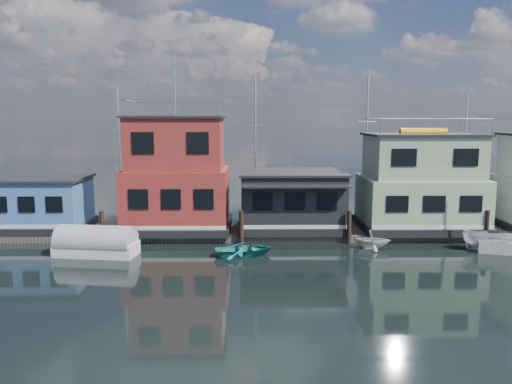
{
  "coord_description": "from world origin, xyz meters",
  "views": [
    {
      "loc": [
        -3.39,
        -22.4,
        8.16
      ],
      "look_at": [
        -3.02,
        12.0,
        3.0
      ],
      "focal_mm": 35.0,
      "sensor_mm": 36.0,
      "label": 1
    }
  ],
  "objects_px": {
    "houseboat_dark": "(292,200)",
    "houseboat_green": "(421,184)",
    "tarp_runabout": "(96,243)",
    "dinghy_teal": "(244,250)",
    "houseboat_blue": "(41,204)",
    "houseboat_red": "(177,176)",
    "motorboat": "(493,241)",
    "dinghy_white": "(372,239)"
  },
  "relations": [
    {
      "from": "houseboat_dark",
      "to": "houseboat_green",
      "type": "relative_size",
      "value": 0.88
    },
    {
      "from": "houseboat_dark",
      "to": "tarp_runabout",
      "type": "xyz_separation_m",
      "value": [
        -12.11,
        -5.38,
        -1.69
      ]
    },
    {
      "from": "tarp_runabout",
      "to": "houseboat_dark",
      "type": "bearing_deg",
      "value": 31.67
    },
    {
      "from": "houseboat_dark",
      "to": "dinghy_teal",
      "type": "relative_size",
      "value": 2.15
    },
    {
      "from": "houseboat_blue",
      "to": "tarp_runabout",
      "type": "height_order",
      "value": "houseboat_blue"
    },
    {
      "from": "houseboat_red",
      "to": "houseboat_dark",
      "type": "bearing_deg",
      "value": -0.14
    },
    {
      "from": "houseboat_red",
      "to": "tarp_runabout",
      "type": "relative_size",
      "value": 2.37
    },
    {
      "from": "dinghy_teal",
      "to": "motorboat",
      "type": "xyz_separation_m",
      "value": [
        15.25,
        0.7,
        0.33
      ]
    },
    {
      "from": "dinghy_teal",
      "to": "houseboat_green",
      "type": "bearing_deg",
      "value": -77.17
    },
    {
      "from": "houseboat_dark",
      "to": "dinghy_white",
      "type": "height_order",
      "value": "houseboat_dark"
    },
    {
      "from": "houseboat_green",
      "to": "houseboat_red",
      "type": "bearing_deg",
      "value": -180.0
    },
    {
      "from": "dinghy_white",
      "to": "houseboat_red",
      "type": "bearing_deg",
      "value": 80.65
    },
    {
      "from": "tarp_runabout",
      "to": "dinghy_white",
      "type": "bearing_deg",
      "value": 12.27
    },
    {
      "from": "dinghy_white",
      "to": "houseboat_green",
      "type": "bearing_deg",
      "value": -38.21
    },
    {
      "from": "houseboat_green",
      "to": "dinghy_teal",
      "type": "distance_m",
      "value": 13.89
    },
    {
      "from": "houseboat_blue",
      "to": "houseboat_dark",
      "type": "xyz_separation_m",
      "value": [
        17.5,
        -0.02,
        0.21
      ]
    },
    {
      "from": "houseboat_red",
      "to": "motorboat",
      "type": "bearing_deg",
      "value": -13.78
    },
    {
      "from": "dinghy_white",
      "to": "motorboat",
      "type": "relative_size",
      "value": 0.64
    },
    {
      "from": "dinghy_white",
      "to": "dinghy_teal",
      "type": "xyz_separation_m",
      "value": [
        -8.02,
        -1.53,
        -0.24
      ]
    },
    {
      "from": "houseboat_green",
      "to": "tarp_runabout",
      "type": "relative_size",
      "value": 1.68
    },
    {
      "from": "tarp_runabout",
      "to": "motorboat",
      "type": "distance_m",
      "value": 24.05
    },
    {
      "from": "houseboat_red",
      "to": "houseboat_green",
      "type": "distance_m",
      "value": 17.01
    },
    {
      "from": "houseboat_red",
      "to": "dinghy_white",
      "type": "distance_m",
      "value": 13.8
    },
    {
      "from": "houseboat_blue",
      "to": "tarp_runabout",
      "type": "distance_m",
      "value": 7.78
    },
    {
      "from": "motorboat",
      "to": "houseboat_dark",
      "type": "bearing_deg",
      "value": 91.41
    },
    {
      "from": "houseboat_green",
      "to": "tarp_runabout",
      "type": "bearing_deg",
      "value": -165.64
    },
    {
      "from": "houseboat_red",
      "to": "dinghy_teal",
      "type": "xyz_separation_m",
      "value": [
        4.69,
        -5.59,
        -3.75
      ]
    },
    {
      "from": "houseboat_dark",
      "to": "motorboat",
      "type": "bearing_deg",
      "value": -22.19
    },
    {
      "from": "houseboat_red",
      "to": "motorboat",
      "type": "height_order",
      "value": "houseboat_red"
    },
    {
      "from": "houseboat_red",
      "to": "houseboat_green",
      "type": "xyz_separation_m",
      "value": [
        17.0,
        0.0,
        -0.55
      ]
    },
    {
      "from": "houseboat_red",
      "to": "houseboat_dark",
      "type": "relative_size",
      "value": 1.6
    },
    {
      "from": "dinghy_white",
      "to": "dinghy_teal",
      "type": "distance_m",
      "value": 8.17
    },
    {
      "from": "houseboat_blue",
      "to": "houseboat_green",
      "type": "distance_m",
      "value": 26.53
    },
    {
      "from": "houseboat_green",
      "to": "tarp_runabout",
      "type": "xyz_separation_m",
      "value": [
        -21.11,
        -5.4,
        -2.83
      ]
    },
    {
      "from": "houseboat_blue",
      "to": "tarp_runabout",
      "type": "relative_size",
      "value": 1.28
    },
    {
      "from": "houseboat_dark",
      "to": "tarp_runabout",
      "type": "relative_size",
      "value": 1.48
    },
    {
      "from": "houseboat_blue",
      "to": "dinghy_white",
      "type": "distance_m",
      "value": 22.64
    },
    {
      "from": "houseboat_blue",
      "to": "houseboat_dark",
      "type": "relative_size",
      "value": 0.86
    },
    {
      "from": "houseboat_blue",
      "to": "tarp_runabout",
      "type": "bearing_deg",
      "value": -45.04
    },
    {
      "from": "houseboat_green",
      "to": "tarp_runabout",
      "type": "height_order",
      "value": "houseboat_green"
    },
    {
      "from": "dinghy_teal",
      "to": "motorboat",
      "type": "distance_m",
      "value": 15.27
    },
    {
      "from": "houseboat_dark",
      "to": "tarp_runabout",
      "type": "height_order",
      "value": "houseboat_dark"
    }
  ]
}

